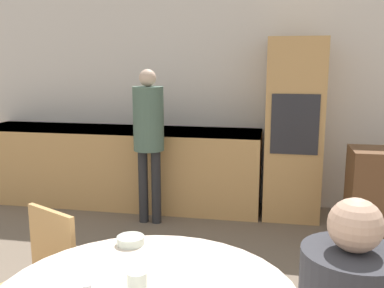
{
  "coord_description": "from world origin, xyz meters",
  "views": [
    {
      "loc": [
        0.59,
        -0.07,
        1.64
      ],
      "look_at": [
        0.03,
        2.81,
        1.08
      ],
      "focal_mm": 40.0,
      "sensor_mm": 36.0,
      "label": 1
    }
  ],
  "objects_px": {
    "chair_far_left": "(38,280)",
    "bowl_centre": "(131,240)",
    "oven_unit": "(293,129)",
    "person_standing": "(149,129)",
    "cup": "(137,281)"
  },
  "relations": [
    {
      "from": "person_standing",
      "to": "oven_unit",
      "type": "bearing_deg",
      "value": 19.17
    },
    {
      "from": "cup",
      "to": "bowl_centre",
      "type": "height_order",
      "value": "cup"
    },
    {
      "from": "person_standing",
      "to": "cup",
      "type": "bearing_deg",
      "value": -74.48
    },
    {
      "from": "person_standing",
      "to": "bowl_centre",
      "type": "height_order",
      "value": "person_standing"
    },
    {
      "from": "person_standing",
      "to": "chair_far_left",
      "type": "bearing_deg",
      "value": -89.8
    },
    {
      "from": "chair_far_left",
      "to": "bowl_centre",
      "type": "height_order",
      "value": "chair_far_left"
    },
    {
      "from": "chair_far_left",
      "to": "cup",
      "type": "xyz_separation_m",
      "value": [
        0.7,
        -0.42,
        0.29
      ]
    },
    {
      "from": "cup",
      "to": "person_standing",
      "type": "bearing_deg",
      "value": 105.52
    },
    {
      "from": "oven_unit",
      "to": "bowl_centre",
      "type": "relative_size",
      "value": 13.47
    },
    {
      "from": "oven_unit",
      "to": "person_standing",
      "type": "xyz_separation_m",
      "value": [
        -1.44,
        -0.5,
        0.04
      ]
    },
    {
      "from": "person_standing",
      "to": "cup",
      "type": "relative_size",
      "value": 19.23
    },
    {
      "from": "person_standing",
      "to": "bowl_centre",
      "type": "xyz_separation_m",
      "value": [
        0.54,
        -2.14,
        -0.23
      ]
    },
    {
      "from": "chair_far_left",
      "to": "oven_unit",
      "type": "bearing_deg",
      "value": 87.81
    },
    {
      "from": "oven_unit",
      "to": "chair_far_left",
      "type": "height_order",
      "value": "oven_unit"
    },
    {
      "from": "oven_unit",
      "to": "chair_far_left",
      "type": "bearing_deg",
      "value": -118.43
    }
  ]
}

